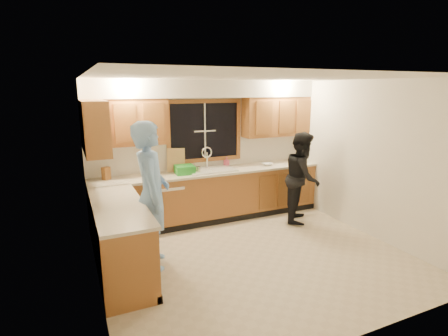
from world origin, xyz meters
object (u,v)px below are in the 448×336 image
object	(u,v)px
dishwasher	(166,204)
soap_bottle	(226,162)
sink	(211,173)
dish_crate	(184,170)
man	(152,195)
bowl	(267,164)
woman	(302,177)
stove	(127,258)
knife_block	(106,173)

from	to	relation	value
dishwasher	soap_bottle	xyz separation A→B (m)	(1.24, 0.20, 0.60)
sink	dish_crate	world-z (taller)	sink
dishwasher	man	bearing A→B (deg)	-112.21
dishwasher	bowl	distance (m)	2.06
man	woman	xyz separation A→B (m)	(2.83, 0.53, -0.17)
stove	dish_crate	world-z (taller)	dish_crate
dish_crate	dishwasher	bearing A→B (deg)	175.59
dishwasher	knife_block	bearing A→B (deg)	172.57
knife_block	sink	bearing A→B (deg)	-37.80
woman	sink	bearing A→B (deg)	103.53
woman	soap_bottle	size ratio (longest dim) A/B	9.04
man	dish_crate	bearing A→B (deg)	-23.29
dishwasher	soap_bottle	world-z (taller)	soap_bottle
woman	bowl	world-z (taller)	woman
dishwasher	dish_crate	xyz separation A→B (m)	(0.34, -0.03, 0.58)
dishwasher	bowl	size ratio (longest dim) A/B	4.12
dish_crate	bowl	xyz separation A→B (m)	(1.65, -0.02, -0.05)
woman	soap_bottle	distance (m)	1.42
stove	man	size ratio (longest dim) A/B	0.46
stove	soap_bottle	world-z (taller)	soap_bottle
stove	dish_crate	xyz separation A→B (m)	(1.29, 1.78, 0.54)
dishwasher	woman	distance (m)	2.46
stove	bowl	distance (m)	3.47
man	dishwasher	bearing A→B (deg)	-10.57
dishwasher	dish_crate	world-z (taller)	dish_crate
sink	dish_crate	bearing A→B (deg)	-175.40
soap_bottle	knife_block	bearing A→B (deg)	-177.89
man	woman	bearing A→B (deg)	-67.69
man	knife_block	distance (m)	1.43
woman	soap_bottle	bearing A→B (deg)	89.56
man	dish_crate	size ratio (longest dim) A/B	6.27
sink	soap_bottle	bearing A→B (deg)	25.50
knife_block	soap_bottle	xyz separation A→B (m)	(2.17, 0.08, -0.01)
bowl	woman	bearing A→B (deg)	-63.64
dishwasher	sink	bearing A→B (deg)	0.99
man	soap_bottle	size ratio (longest dim) A/B	10.97
knife_block	dish_crate	distance (m)	1.28
man	soap_bottle	world-z (taller)	man
stove	man	world-z (taller)	man
man	dish_crate	distance (m)	1.48
sink	soap_bottle	xyz separation A→B (m)	(0.39, 0.19, 0.14)
stove	man	bearing A→B (deg)	52.11
knife_block	soap_bottle	size ratio (longest dim) A/B	1.15
sink	soap_bottle	size ratio (longest dim) A/B	4.80
sink	bowl	distance (m)	1.15
stove	soap_bottle	distance (m)	3.03
knife_block	bowl	bearing A→B (deg)	-37.57
stove	knife_block	size ratio (longest dim) A/B	4.37
soap_bottle	bowl	size ratio (longest dim) A/B	0.90
bowl	soap_bottle	bearing A→B (deg)	162.01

